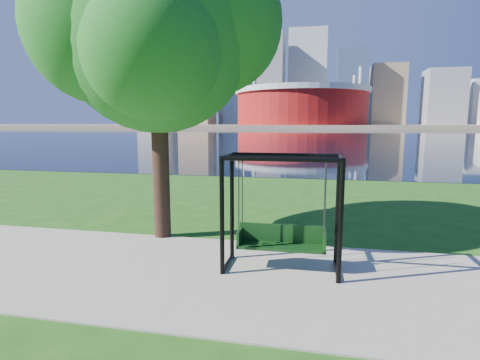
# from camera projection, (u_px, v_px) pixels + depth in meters

# --- Properties ---
(ground) EXTENTS (900.00, 900.00, 0.00)m
(ground) POSITION_uv_depth(u_px,v_px,m) (249.00, 267.00, 7.17)
(ground) COLOR #1E5114
(ground) RESTS_ON ground
(path) EXTENTS (120.00, 4.00, 0.03)m
(path) POSITION_uv_depth(u_px,v_px,m) (244.00, 277.00, 6.68)
(path) COLOR #9E937F
(path) RESTS_ON ground
(river) EXTENTS (900.00, 180.00, 0.02)m
(river) POSITION_uv_depth(u_px,v_px,m) (314.00, 133.00, 105.88)
(river) COLOR black
(river) RESTS_ON ground
(far_bank) EXTENTS (900.00, 228.00, 2.00)m
(far_bank) POSITION_uv_depth(u_px,v_px,m) (318.00, 126.00, 303.16)
(far_bank) COLOR #937F60
(far_bank) RESTS_ON ground
(stadium) EXTENTS (83.00, 83.00, 32.00)m
(stadium) POSITION_uv_depth(u_px,v_px,m) (301.00, 105.00, 234.50)
(stadium) COLOR maroon
(stadium) RESTS_ON far_bank
(skyline) EXTENTS (392.00, 66.00, 96.50)m
(skyline) POSITION_uv_depth(u_px,v_px,m) (314.00, 84.00, 311.78)
(skyline) COLOR gray
(skyline) RESTS_ON far_bank
(swing) EXTENTS (2.14, 0.95, 2.18)m
(swing) POSITION_uv_depth(u_px,v_px,m) (282.00, 216.00, 6.88)
(swing) COLOR black
(swing) RESTS_ON ground
(park_tree) EXTENTS (5.55, 5.01, 6.89)m
(park_tree) POSITION_uv_depth(u_px,v_px,m) (155.00, 32.00, 8.45)
(park_tree) COLOR black
(park_tree) RESTS_ON ground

